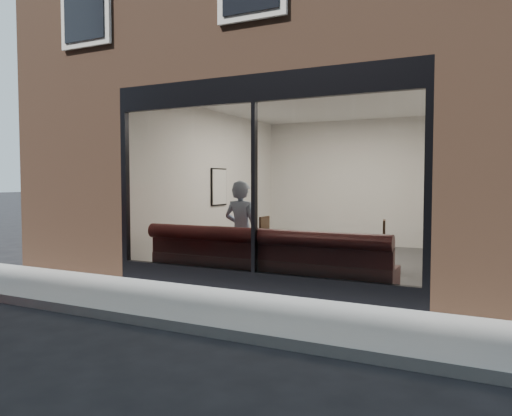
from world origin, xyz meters
The scene contains 21 objects.
ground centered at (0.00, 0.00, 0.00)m, with size 120.00×120.00×0.00m, color black.
sidewalk_near centered at (0.00, 1.00, 0.01)m, with size 40.00×2.00×0.01m, color gray.
kerb_near centered at (0.00, -0.05, 0.06)m, with size 40.00×0.10×0.12m, color gray.
host_building_pier_left centered at (-3.75, 8.00, 1.60)m, with size 2.50×12.00×3.20m, color brown.
host_building_backfill centered at (0.00, 11.00, 1.60)m, with size 5.00×6.00×3.20m, color brown.
cafe_floor centered at (0.00, 5.00, 0.02)m, with size 6.00×6.00×0.00m, color #2D2D30.
cafe_ceiling centered at (0.00, 5.00, 3.19)m, with size 6.00×6.00×0.00m, color white.
cafe_wall_back centered at (0.00, 7.99, 1.60)m, with size 5.00×5.00×0.00m, color silver.
cafe_wall_left centered at (-2.49, 5.00, 1.60)m, with size 6.00×6.00×0.00m, color silver.
cafe_wall_right centered at (2.49, 5.00, 1.60)m, with size 6.00×6.00×0.00m, color silver.
storefront_kick centered at (0.00, 2.05, 0.15)m, with size 5.00×0.10×0.30m, color black.
storefront_header centered at (0.00, 2.05, 3.00)m, with size 5.00×0.10×0.40m, color black.
storefront_mullion centered at (0.00, 2.05, 1.55)m, with size 0.06×0.10×2.50m, color black.
storefront_glass centered at (0.00, 2.02, 1.55)m, with size 4.80×4.80×0.00m, color white.
banquette centered at (0.00, 2.45, 0.23)m, with size 4.00×0.55×0.45m, color #3D1617.
person centered at (-0.54, 2.63, 0.83)m, with size 0.60×0.40×1.66m, color #9BAFCC.
cafe_table_left centered at (-1.60, 3.59, 0.74)m, with size 0.64×0.64×0.04m, color black.
cafe_table_right centered at (1.41, 3.03, 0.74)m, with size 0.60×0.60×0.04m, color black.
cafe_chair_left centered at (-1.12, 4.33, 0.24)m, with size 0.39×0.39×0.04m, color black.
cafe_chair_right centered at (1.19, 4.44, 0.24)m, with size 0.37×0.37×0.04m, color black.
wall_poster centered at (-2.45, 5.14, 1.51)m, with size 0.02×0.58×0.78m, color white.
Camera 1 is at (3.32, -4.50, 1.66)m, focal length 35.00 mm.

